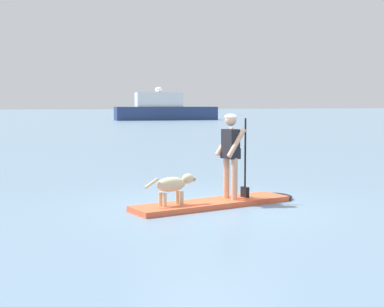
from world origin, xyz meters
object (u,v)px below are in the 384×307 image
(paddleboard, at_px, (222,202))
(person_paddler, at_px, (231,150))
(moored_boat_port, at_px, (164,110))
(dog, at_px, (173,185))

(paddleboard, height_order, person_paddler, person_paddler)
(paddleboard, distance_m, moored_boat_port, 56.02)
(person_paddler, relative_size, moored_boat_port, 0.13)
(person_paddler, xyz_separation_m, moored_boat_port, (16.91, 53.29, 0.21))
(paddleboard, distance_m, dog, 1.13)
(paddleboard, bearing_deg, dog, -169.66)
(dog, bearing_deg, paddleboard, 10.34)
(moored_boat_port, bearing_deg, person_paddler, -107.61)
(person_paddler, distance_m, moored_boat_port, 55.91)
(paddleboard, bearing_deg, moored_boat_port, 72.21)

